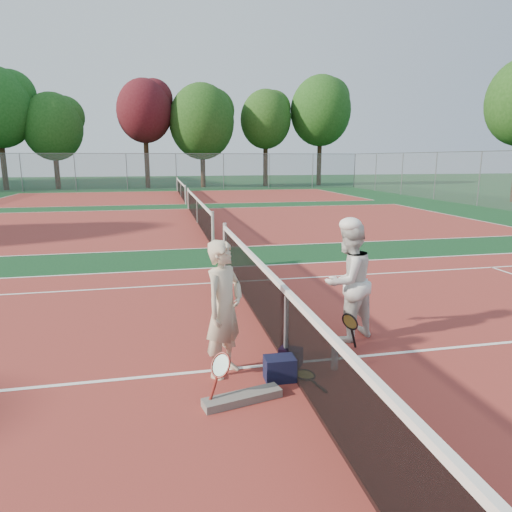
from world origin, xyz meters
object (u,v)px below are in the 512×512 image
(player_b, at_px, (348,281))
(water_bottle, at_px, (335,358))
(player_a, at_px, (224,309))
(racket_red, at_px, (221,377))
(sports_bag_navy, at_px, (280,369))
(sports_bag_purple, at_px, (291,356))
(racket_black_held, at_px, (349,333))
(racket_spare, at_px, (305,375))
(net_main, at_px, (286,327))

(player_b, bearing_deg, water_bottle, 34.41)
(player_a, relative_size, player_b, 0.97)
(racket_red, height_order, sports_bag_navy, racket_red)
(sports_bag_navy, relative_size, water_bottle, 1.24)
(sports_bag_navy, height_order, sports_bag_purple, sports_bag_navy)
(player_b, relative_size, racket_red, 3.30)
(racket_black_held, distance_m, water_bottle, 0.63)
(racket_black_held, bearing_deg, racket_spare, -1.86)
(racket_red, bearing_deg, racket_spare, -28.11)
(net_main, relative_size, racket_black_held, 19.58)
(net_main, distance_m, racket_spare, 0.64)
(net_main, height_order, racket_spare, net_main)
(racket_spare, xyz_separation_m, water_bottle, (0.42, 0.10, 0.14))
(player_a, relative_size, racket_black_held, 3.01)
(net_main, distance_m, player_b, 1.35)
(racket_black_held, relative_size, racket_spare, 0.93)
(player_b, height_order, sports_bag_purple, player_b)
(net_main, bearing_deg, sports_bag_purple, -29.27)
(net_main, xyz_separation_m, racket_black_held, (0.96, 0.19, -0.23))
(player_b, bearing_deg, racket_red, 8.54)
(racket_red, xyz_separation_m, water_bottle, (1.51, 0.44, -0.11))
(sports_bag_navy, bearing_deg, racket_spare, 5.19)
(player_a, bearing_deg, water_bottle, -53.93)
(racket_black_held, xyz_separation_m, racket_spare, (-0.82, -0.57, -0.27))
(racket_spare, bearing_deg, net_main, 8.30)
(player_b, height_order, sports_bag_navy, player_b)
(net_main, relative_size, sports_bag_purple, 39.05)
(racket_spare, bearing_deg, racket_red, 94.46)
(player_a, distance_m, racket_red, 0.86)
(racket_spare, xyz_separation_m, sports_bag_purple, (-0.09, 0.34, 0.10))
(racket_spare, relative_size, sports_bag_purple, 2.13)
(racket_black_held, relative_size, sports_bag_purple, 1.99)
(racket_black_held, height_order, racket_spare, racket_black_held)
(player_b, relative_size, water_bottle, 5.82)
(net_main, xyz_separation_m, player_a, (-0.81, -0.09, 0.33))
(racket_red, bearing_deg, sports_bag_purple, -11.05)
(racket_black_held, bearing_deg, player_a, -27.72)
(player_a, height_order, racket_spare, player_a)
(racket_red, height_order, water_bottle, racket_red)
(racket_red, bearing_deg, racket_black_held, -19.83)
(sports_bag_navy, bearing_deg, player_a, 153.03)
(player_b, relative_size, racket_spare, 2.91)
(racket_black_held, distance_m, sports_bag_navy, 1.30)
(racket_spare, height_order, sports_bag_navy, sports_bag_navy)
(sports_bag_navy, relative_size, sports_bag_purple, 1.32)
(player_b, bearing_deg, net_main, 5.60)
(player_b, relative_size, sports_bag_navy, 4.70)
(player_a, bearing_deg, racket_spare, -62.94)
(sports_bag_purple, bearing_deg, net_main, 150.73)
(net_main, distance_m, water_bottle, 0.72)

